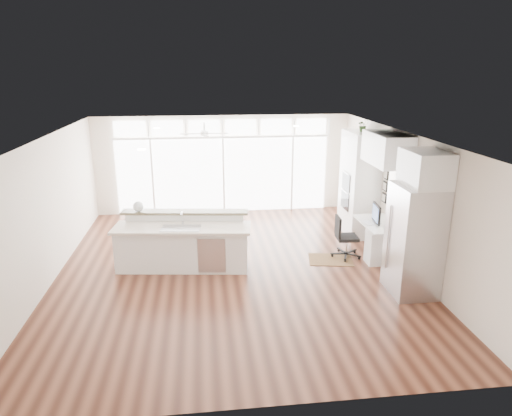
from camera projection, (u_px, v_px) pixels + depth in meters
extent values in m
cube|color=#3E1D13|center=(234.00, 269.00, 9.30)|extent=(7.00, 8.00, 0.02)
cube|color=white|center=(232.00, 136.00, 8.50)|extent=(7.00, 8.00, 0.02)
cube|color=silver|center=(223.00, 164.00, 12.70)|extent=(7.00, 0.04, 2.70)
cube|color=silver|center=(259.00, 308.00, 5.11)|extent=(7.00, 0.04, 2.70)
cube|color=silver|center=(46.00, 212.00, 8.51)|extent=(0.04, 8.00, 2.70)
cube|color=silver|center=(404.00, 200.00, 9.30)|extent=(0.04, 8.00, 2.70)
cube|color=silver|center=(224.00, 175.00, 12.73)|extent=(5.80, 0.06, 2.08)
cube|color=silver|center=(222.00, 127.00, 12.34)|extent=(5.90, 0.06, 0.40)
cube|color=white|center=(397.00, 187.00, 9.52)|extent=(0.04, 0.85, 0.85)
cube|color=white|center=(204.00, 129.00, 11.17)|extent=(1.16, 1.16, 0.32)
cube|color=white|center=(232.00, 136.00, 8.70)|extent=(3.40, 3.00, 0.02)
cube|color=white|center=(359.00, 184.00, 11.00)|extent=(0.64, 1.20, 2.50)
cube|color=white|center=(378.00, 240.00, 9.83)|extent=(0.72, 1.30, 0.76)
cube|color=white|center=(387.00, 149.00, 9.25)|extent=(0.64, 1.30, 0.64)
cube|color=silver|center=(414.00, 240.00, 8.08)|extent=(0.76, 0.90, 2.00)
cube|color=white|center=(425.00, 168.00, 7.70)|extent=(0.64, 0.90, 0.60)
cube|color=black|center=(385.00, 186.00, 10.15)|extent=(0.06, 0.22, 0.80)
cube|color=white|center=(183.00, 243.00, 9.20)|extent=(2.84, 1.36, 1.09)
cube|color=#3E2613|center=(331.00, 260.00, 9.73)|extent=(1.02, 0.81, 0.01)
cube|color=black|center=(347.00, 237.00, 9.77)|extent=(0.49, 0.46, 0.91)
sphere|color=white|center=(138.00, 206.00, 9.39)|extent=(0.25, 0.25, 0.21)
cube|color=black|center=(376.00, 213.00, 9.64)|extent=(0.15, 0.53, 0.44)
cube|color=white|center=(368.00, 223.00, 9.69)|extent=(0.14, 0.31, 0.01)
imported|color=#365A26|center=(363.00, 127.00, 10.60)|extent=(0.28, 0.31, 0.23)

